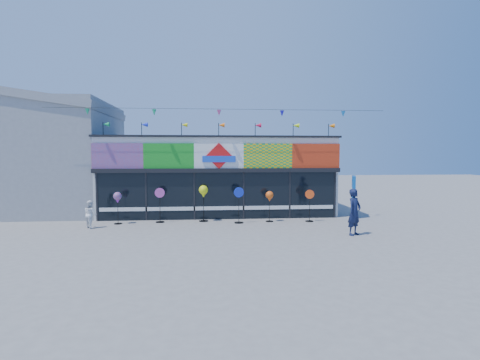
{
  "coord_description": "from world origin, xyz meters",
  "views": [
    {
      "loc": [
        -0.53,
        -14.75,
        3.2
      ],
      "look_at": [
        0.91,
        2.0,
        2.02
      ],
      "focal_mm": 28.0,
      "sensor_mm": 36.0,
      "label": 1
    }
  ],
  "objects": [
    {
      "name": "spinner_2",
      "position": [
        -0.75,
        2.89,
        1.37
      ],
      "size": [
        0.43,
        0.43,
        1.72
      ],
      "color": "black",
      "rests_on": "ground"
    },
    {
      "name": "spinner_1",
      "position": [
        -2.78,
        2.81,
        0.85
      ],
      "size": [
        0.45,
        0.41,
        1.61
      ],
      "color": "black",
      "rests_on": "ground"
    },
    {
      "name": "neighbour_building",
      "position": [
        -10.0,
        7.0,
        3.2
      ],
      "size": [
        8.18,
        7.2,
        6.87
      ],
      "color": "#949699",
      "rests_on": "ground"
    },
    {
      "name": "spinner_0",
      "position": [
        -4.64,
        2.57,
        1.17
      ],
      "size": [
        0.37,
        0.37,
        1.47
      ],
      "color": "black",
      "rests_on": "ground"
    },
    {
      "name": "spinner_5",
      "position": [
        4.24,
        2.42,
        0.8
      ],
      "size": [
        0.42,
        0.39,
        1.51
      ],
      "color": "black",
      "rests_on": "ground"
    },
    {
      "name": "adult_man",
      "position": [
        5.2,
        -0.62,
        0.92
      ],
      "size": [
        0.8,
        0.75,
        1.84
      ],
      "primitive_type": "imported",
      "rotation": [
        0.0,
        0.0,
        0.64
      ],
      "color": "#131A3C",
      "rests_on": "ground"
    },
    {
      "name": "kite_shop",
      "position": [
        0.0,
        5.94,
        2.05
      ],
      "size": [
        16.0,
        5.7,
        5.31
      ],
      "color": "white",
      "rests_on": "ground"
    },
    {
      "name": "spinner_3",
      "position": [
        0.88,
        2.33,
        0.88
      ],
      "size": [
        0.47,
        0.42,
        1.66
      ],
      "color": "black",
      "rests_on": "ground"
    },
    {
      "name": "ground",
      "position": [
        0.0,
        0.0,
        0.0
      ],
      "size": [
        80.0,
        80.0,
        0.0
      ],
      "primitive_type": "plane",
      "color": "slate",
      "rests_on": "ground"
    },
    {
      "name": "child",
      "position": [
        -5.61,
        1.74,
        0.6
      ],
      "size": [
        0.65,
        0.65,
        1.2
      ],
      "primitive_type": "imported",
      "rotation": [
        0.0,
        0.0,
        2.36
      ],
      "color": "white",
      "rests_on": "ground"
    },
    {
      "name": "spinner_4",
      "position": [
        2.35,
        2.57,
        1.16
      ],
      "size": [
        0.37,
        0.37,
        1.45
      ],
      "color": "black",
      "rests_on": "ground"
    },
    {
      "name": "blue_sign",
      "position": [
        6.78,
        3.45,
        1.05
      ],
      "size": [
        0.5,
        1.04,
        2.09
      ],
      "rotation": [
        0.0,
        0.0,
        -0.34
      ],
      "color": "#0A50A4",
      "rests_on": "ground"
    }
  ]
}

